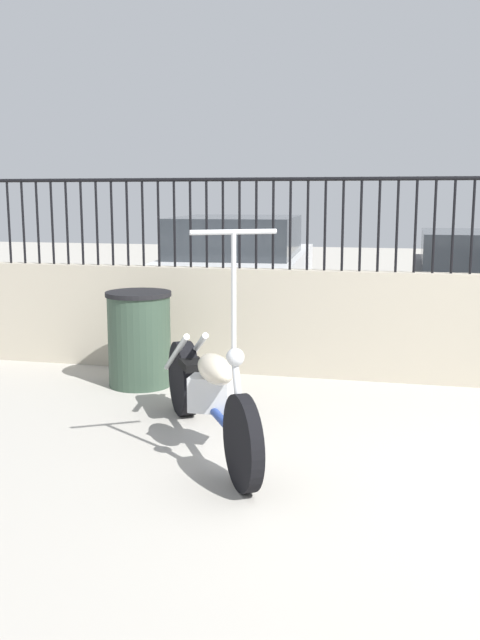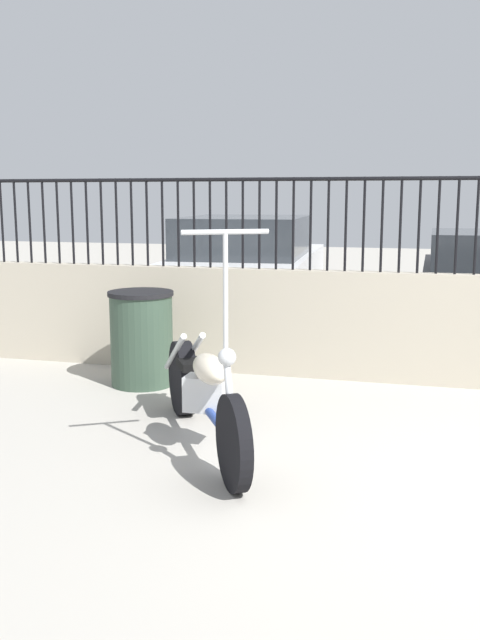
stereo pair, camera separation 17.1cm
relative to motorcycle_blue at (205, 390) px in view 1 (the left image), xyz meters
name	(u,v)px [view 1 (the left image)]	position (x,y,z in m)	size (l,w,h in m)	color
motorcycle_blue	(205,390)	(0.00, 0.00, 0.00)	(1.23, 1.95, 1.52)	black
trash_bin	(139,339)	(-1.00, 1.32, 0.06)	(0.59, 0.59, 0.86)	#334738
car_white	(239,270)	(-0.89, 4.70, 0.35)	(2.01, 4.53, 1.44)	black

